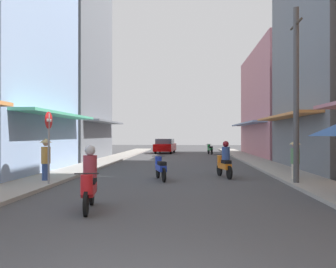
{
  "coord_description": "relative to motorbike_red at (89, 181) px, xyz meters",
  "views": [
    {
      "loc": [
        0.59,
        -3.39,
        1.84
      ],
      "look_at": [
        -0.39,
        12.34,
        1.88
      ],
      "focal_mm": 36.37,
      "sensor_mm": 36.0,
      "label": 1
    }
  ],
  "objects": [
    {
      "name": "sidewalk_right",
      "position": [
        6.97,
        10.77,
        -0.64
      ],
      "size": [
        1.87,
        47.13,
        0.12
      ],
      "primitive_type": "cube",
      "color": "#9E9991",
      "rests_on": "ground"
    },
    {
      "name": "building_left_far",
      "position": [
        -7.21,
        16.6,
        6.13
      ],
      "size": [
        7.05,
        8.55,
        13.67
      ],
      "color": "slate",
      "rests_on": "ground"
    },
    {
      "name": "pedestrian_foreground",
      "position": [
        6.59,
        5.43,
        0.21
      ],
      "size": [
        0.44,
        0.44,
        1.63
      ],
      "color": "beige",
      "rests_on": "ground"
    },
    {
      "name": "parked_car",
      "position": [
        0.04,
        25.71,
        0.04
      ],
      "size": [
        2.08,
        4.23,
        1.45
      ],
      "color": "#8C0000",
      "rests_on": "ground"
    },
    {
      "name": "motorbike_green",
      "position": [
        4.4,
        24.11,
        -0.2
      ],
      "size": [
        0.6,
        1.8,
        0.96
      ],
      "color": "black",
      "rests_on": "ground"
    },
    {
      "name": "building_right_far",
      "position": [
        10.9,
        21.67,
        3.86
      ],
      "size": [
        7.05,
        12.86,
        9.13
      ],
      "color": "#B7727F",
      "rests_on": "ground"
    },
    {
      "name": "motorbike_blue",
      "position": [
        1.27,
        5.63,
        -0.2
      ],
      "size": [
        0.69,
        1.76,
        0.96
      ],
      "color": "black",
      "rests_on": "ground"
    },
    {
      "name": "street_sign_no_entry",
      "position": [
        -2.5,
        3.5,
        1.01
      ],
      "size": [
        0.07,
        0.6,
        2.65
      ],
      "color": "gray",
      "rests_on": "ground"
    },
    {
      "name": "utility_pole",
      "position": [
        6.29,
        4.32,
        2.59
      ],
      "size": [
        0.2,
        1.2,
        6.43
      ],
      "color": "#4C4C4F",
      "rests_on": "ground"
    },
    {
      "name": "motorbike_red",
      "position": [
        0.0,
        0.0,
        0.0
      ],
      "size": [
        0.6,
        1.8,
        1.58
      ],
      "color": "black",
      "rests_on": "ground"
    },
    {
      "name": "motorbike_orange",
      "position": [
        3.95,
        6.55,
        0.0
      ],
      "size": [
        0.66,
        1.78,
        1.58
      ],
      "color": "black",
      "rests_on": "ground"
    },
    {
      "name": "pedestrian_far",
      "position": [
        -2.99,
        4.39,
        0.26
      ],
      "size": [
        0.44,
        0.44,
        1.7
      ],
      "color": "#334C8C",
      "rests_on": "ground"
    },
    {
      "name": "ground_plane",
      "position": [
        1.85,
        10.77,
        -0.7
      ],
      "size": [
        86.09,
        86.09,
        0.0
      ],
      "primitive_type": "plane",
      "color": "#424244"
    },
    {
      "name": "sidewalk_left",
      "position": [
        -3.28,
        10.77,
        -0.64
      ],
      "size": [
        1.87,
        47.13,
        0.12
      ],
      "primitive_type": "cube",
      "color": "#9E9991",
      "rests_on": "ground"
    }
  ]
}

